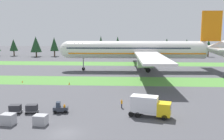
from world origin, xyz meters
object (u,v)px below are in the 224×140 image
ground_crew_marshaller (64,108)px  ground_crew_loader (122,103)px  uld_container_1 (8,119)px  taxiway_marker_1 (22,82)px  cargo_dolly_second (15,108)px  uld_container_0 (40,120)px  catering_truck (150,106)px  cargo_dolly_lead (32,108)px  taxiway_marker_0 (69,83)px  airliner (141,50)px  baggage_tug (60,108)px

ground_crew_marshaller → ground_crew_loader: size_ratio=1.00×
uld_container_1 → taxiway_marker_1: 33.52m
cargo_dolly_second → uld_container_0: (6.34, -5.20, -0.13)m
catering_truck → taxiway_marker_1: catering_truck is taller
ground_crew_marshaller → ground_crew_loader: bearing=-49.3°
cargo_dolly_second → catering_truck: bearing=82.7°
cargo_dolly_second → ground_crew_marshaller: ground_crew_marshaller is taller
catering_truck → uld_container_0: catering_truck is taller
cargo_dolly_lead → taxiway_marker_0: 24.02m
uld_container_0 → airliner: bearing=71.0°
cargo_dolly_second → ground_crew_loader: 19.29m
ground_crew_loader → taxiway_marker_1: (-28.49, 22.17, -0.71)m
catering_truck → ground_crew_marshaller: bearing=-79.7°
cargo_dolly_second → ground_crew_marshaller: 8.75m
uld_container_0 → taxiway_marker_1: 35.32m
cargo_dolly_second → taxiway_marker_0: 24.65m
airliner → uld_container_0: (-18.66, -54.34, -6.88)m
taxiway_marker_0 → taxiway_marker_1: (-13.90, 2.02, -0.10)m
baggage_tug → uld_container_0: 6.22m
airliner → taxiway_marker_0: size_ratio=109.21×
cargo_dolly_lead → catering_truck: catering_truck is taller
cargo_dolly_second → catering_truck: size_ratio=0.32×
cargo_dolly_second → uld_container_1: (1.29, -5.39, -0.05)m
airliner → uld_container_0: bearing=159.6°
airliner → cargo_dolly_lead: 54.03m
catering_truck → taxiway_marker_0: bearing=-127.3°
catering_truck → uld_container_1: catering_truck is taller
airliner → uld_container_0: airliner is taller
airliner → cargo_dolly_second: airliner is taller
taxiway_marker_0 → ground_crew_loader: bearing=-54.1°
cargo_dolly_second → ground_crew_loader: ground_crew_loader is taller
airliner → cargo_dolly_second: size_ratio=30.92×
baggage_tug → taxiway_marker_1: 30.93m
ground_crew_marshaller → taxiway_marker_1: ground_crew_marshaller is taller
cargo_dolly_lead → uld_container_1: size_ratio=1.17×
ground_crew_marshaller → cargo_dolly_lead: bearing=114.4°
taxiway_marker_0 → baggage_tug: bearing=-81.2°
ground_crew_marshaller → uld_container_0: ground_crew_marshaller is taller
taxiway_marker_1 → ground_crew_loader: bearing=-37.9°
baggage_tug → catering_truck: (15.77, -1.37, 1.14)m
cargo_dolly_second → ground_crew_marshaller: size_ratio=1.35×
uld_container_1 → taxiway_marker_0: (2.96, 29.66, -0.54)m
cargo_dolly_lead → taxiway_marker_1: bearing=-160.2°
uld_container_1 → catering_truck: bearing=12.2°
airliner → taxiway_marker_1: size_ratio=154.16×
cargo_dolly_second → ground_crew_marshaller: (8.72, 0.59, 0.03)m
uld_container_0 → taxiway_marker_0: size_ratio=3.01×
uld_container_1 → taxiway_marker_0: bearing=84.3°
baggage_tug → cargo_dolly_lead: baggage_tug is taller
airliner → taxiway_marker_0: airliner is taller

